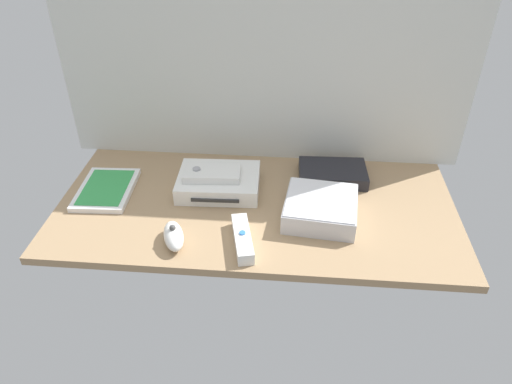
{
  "coord_description": "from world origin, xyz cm",
  "views": [
    {
      "loc": [
        8.35,
        -96.72,
        71.93
      ],
      "look_at": [
        0.0,
        0.0,
        4.0
      ],
      "focal_mm": 33.6,
      "sensor_mm": 36.0,
      "label": 1
    }
  ],
  "objects_px": {
    "remote_wand": "(243,239)",
    "game_case": "(106,189)",
    "remote_nunchuk": "(174,236)",
    "game_console": "(219,182)",
    "mini_computer": "(321,208)",
    "remote_classic_pad": "(212,173)",
    "network_router": "(333,173)"
  },
  "relations": [
    {
      "from": "remote_wand",
      "to": "remote_classic_pad",
      "type": "xyz_separation_m",
      "value": [
        -0.1,
        0.2,
        0.04
      ]
    },
    {
      "from": "mini_computer",
      "to": "network_router",
      "type": "distance_m",
      "value": 0.18
    },
    {
      "from": "game_console",
      "to": "remote_nunchuk",
      "type": "xyz_separation_m",
      "value": [
        -0.07,
        -0.22,
        -0.0
      ]
    },
    {
      "from": "game_console",
      "to": "remote_nunchuk",
      "type": "distance_m",
      "value": 0.23
    },
    {
      "from": "game_case",
      "to": "remote_classic_pad",
      "type": "relative_size",
      "value": 1.31
    },
    {
      "from": "remote_classic_pad",
      "to": "game_case",
      "type": "bearing_deg",
      "value": -177.45
    },
    {
      "from": "remote_nunchuk",
      "to": "game_console",
      "type": "bearing_deg",
      "value": 53.03
    },
    {
      "from": "game_console",
      "to": "network_router",
      "type": "relative_size",
      "value": 1.17
    },
    {
      "from": "remote_wand",
      "to": "remote_nunchuk",
      "type": "height_order",
      "value": "remote_nunchuk"
    },
    {
      "from": "network_router",
      "to": "remote_classic_pad",
      "type": "distance_m",
      "value": 0.33
    },
    {
      "from": "game_console",
      "to": "remote_classic_pad",
      "type": "distance_m",
      "value": 0.04
    },
    {
      "from": "mini_computer",
      "to": "remote_nunchuk",
      "type": "bearing_deg",
      "value": -159.29
    },
    {
      "from": "remote_wand",
      "to": "remote_classic_pad",
      "type": "relative_size",
      "value": 1.02
    },
    {
      "from": "mini_computer",
      "to": "network_router",
      "type": "height_order",
      "value": "mini_computer"
    },
    {
      "from": "remote_wand",
      "to": "mini_computer",
      "type": "bearing_deg",
      "value": 20.4
    },
    {
      "from": "network_router",
      "to": "remote_classic_pad",
      "type": "relative_size",
      "value": 1.24
    },
    {
      "from": "game_console",
      "to": "game_case",
      "type": "bearing_deg",
      "value": -174.73
    },
    {
      "from": "network_router",
      "to": "mini_computer",
      "type": "bearing_deg",
      "value": -104.13
    },
    {
      "from": "game_case",
      "to": "remote_classic_pad",
      "type": "bearing_deg",
      "value": 3.83
    },
    {
      "from": "mini_computer",
      "to": "remote_nunchuk",
      "type": "xyz_separation_m",
      "value": [
        -0.33,
        -0.13,
        -0.01
      ]
    },
    {
      "from": "mini_computer",
      "to": "remote_wand",
      "type": "height_order",
      "value": "mini_computer"
    },
    {
      "from": "game_console",
      "to": "game_case",
      "type": "height_order",
      "value": "game_console"
    },
    {
      "from": "mini_computer",
      "to": "game_case",
      "type": "relative_size",
      "value": 0.96
    },
    {
      "from": "remote_wand",
      "to": "game_case",
      "type": "bearing_deg",
      "value": 142.55
    },
    {
      "from": "game_case",
      "to": "network_router",
      "type": "bearing_deg",
      "value": 8.39
    },
    {
      "from": "mini_computer",
      "to": "remote_wand",
      "type": "distance_m",
      "value": 0.21
    },
    {
      "from": "network_router",
      "to": "remote_nunchuk",
      "type": "xyz_separation_m",
      "value": [
        -0.37,
        -0.3,
        0.0
      ]
    },
    {
      "from": "game_case",
      "to": "network_router",
      "type": "xyz_separation_m",
      "value": [
        0.59,
        0.11,
        0.01
      ]
    },
    {
      "from": "game_case",
      "to": "remote_wand",
      "type": "distance_m",
      "value": 0.42
    },
    {
      "from": "mini_computer",
      "to": "remote_nunchuk",
      "type": "relative_size",
      "value": 1.72
    },
    {
      "from": "game_console",
      "to": "mini_computer",
      "type": "xyz_separation_m",
      "value": [
        0.26,
        -0.1,
        0.0
      ]
    },
    {
      "from": "game_case",
      "to": "remote_classic_pad",
      "type": "distance_m",
      "value": 0.28
    }
  ]
}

